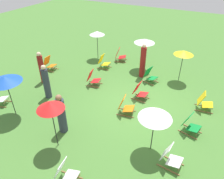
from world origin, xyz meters
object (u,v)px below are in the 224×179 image
(deckchair_2, at_px, (120,55))
(umbrella_4, at_px, (145,41))
(deckchair_8, at_px, (190,124))
(deckchair_11, at_px, (49,64))
(umbrella_1, at_px, (184,53))
(umbrella_3, at_px, (5,79))
(deckchair_7, at_px, (170,157))
(deckchair_9, at_px, (150,75))
(deckchair_10, at_px, (93,79))
(deckchair_1, at_px, (103,62))
(person_0, at_px, (46,82))
(umbrella_0, at_px, (50,105))
(deckchair_6, at_px, (140,92))
(deckchair_5, at_px, (125,106))
(person_3, at_px, (61,115))
(umbrella_5, at_px, (155,115))
(deckchair_3, at_px, (204,102))
(deckchair_0, at_px, (65,173))
(person_2, at_px, (143,62))
(umbrella_2, at_px, (97,33))
(person_1, at_px, (42,68))

(deckchair_2, height_order, umbrella_4, umbrella_4)
(deckchair_8, xyz_separation_m, deckchair_11, (1.60, 8.24, 0.00))
(umbrella_1, bearing_deg, umbrella_3, 137.33)
(deckchair_7, relative_size, deckchair_9, 0.96)
(deckchair_9, height_order, umbrella_1, umbrella_1)
(deckchair_11, bearing_deg, umbrella_1, -73.85)
(deckchair_8, xyz_separation_m, deckchair_10, (1.28, 5.08, 0.00))
(deckchair_1, height_order, deckchair_7, same)
(deckchair_1, bearing_deg, person_0, 165.58)
(umbrella_0, xyz_separation_m, umbrella_1, (6.63, -2.87, -0.20))
(umbrella_1, bearing_deg, deckchair_2, 79.02)
(deckchair_6, height_order, deckchair_10, same)
(deckchair_5, bearing_deg, deckchair_6, -17.17)
(deckchair_8, distance_m, deckchair_11, 8.39)
(deckchair_2, distance_m, umbrella_3, 7.17)
(person_3, bearing_deg, umbrella_1, 89.13)
(umbrella_1, bearing_deg, deckchair_6, 153.00)
(deckchair_2, relative_size, umbrella_4, 0.48)
(deckchair_6, distance_m, umbrella_0, 4.58)
(deckchair_5, relative_size, deckchair_6, 1.00)
(umbrella_5, bearing_deg, deckchair_3, -22.58)
(deckchair_3, bearing_deg, umbrella_4, 49.19)
(umbrella_1, distance_m, person_0, 6.88)
(umbrella_5, height_order, person_3, person_3)
(person_3, bearing_deg, umbrella_4, 108.93)
(deckchair_3, height_order, person_3, person_3)
(deckchair_7, bearing_deg, person_0, 84.86)
(deckchair_0, relative_size, deckchair_5, 1.00)
(umbrella_5, distance_m, person_2, 5.24)
(umbrella_0, bearing_deg, umbrella_3, 78.42)
(umbrella_0, distance_m, umbrella_2, 7.56)
(deckchair_3, bearing_deg, deckchair_2, 55.19)
(deckchair_6, distance_m, umbrella_3, 5.71)
(person_0, xyz_separation_m, person_2, (3.91, -3.28, 0.10))
(deckchair_2, distance_m, deckchair_8, 6.81)
(deckchair_11, relative_size, person_1, 0.49)
(deckchair_0, xyz_separation_m, deckchair_3, (5.57, -3.21, 0.00))
(deckchair_9, bearing_deg, deckchair_7, -137.61)
(umbrella_0, height_order, umbrella_1, umbrella_0)
(deckchair_11, bearing_deg, umbrella_5, -114.33)
(deckchair_8, relative_size, person_3, 0.51)
(deckchair_0, height_order, deckchair_11, same)
(deckchair_3, height_order, deckchair_6, same)
(deckchair_7, bearing_deg, umbrella_0, 110.89)
(deckchair_10, height_order, umbrella_2, umbrella_2)
(deckchair_0, distance_m, umbrella_1, 7.92)
(deckchair_2, distance_m, deckchair_5, 5.22)
(deckchair_8, xyz_separation_m, person_1, (0.37, 7.60, 0.45))
(deckchair_5, height_order, deckchair_8, same)
(umbrella_0, distance_m, person_3, 1.26)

